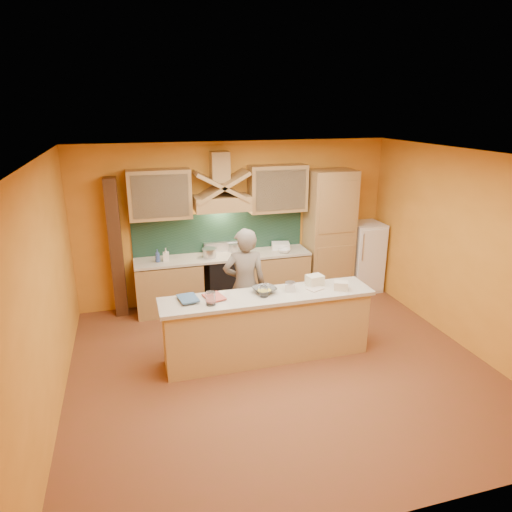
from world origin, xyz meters
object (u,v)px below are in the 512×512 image
object	(u,v)px
person	(245,286)
stove	(224,281)
fridge	(364,257)
kitchen_scale	(290,287)
mixing_bowl	(264,290)

from	to	relation	value
person	stove	bearing A→B (deg)	-83.04
person	fridge	bearing A→B (deg)	-148.29
person	kitchen_scale	xyz separation A→B (m)	(0.50, -0.54, 0.13)
fridge	mixing_bowl	bearing A→B (deg)	-144.16
fridge	person	world-z (taller)	person
kitchen_scale	mixing_bowl	world-z (taller)	kitchen_scale
kitchen_scale	fridge	bearing A→B (deg)	61.13
fridge	kitchen_scale	distance (m)	2.87
person	mixing_bowl	size ratio (longest dim) A/B	5.60
person	kitchen_scale	size ratio (longest dim) A/B	13.19
kitchen_scale	mixing_bowl	size ratio (longest dim) A/B	0.42
kitchen_scale	mixing_bowl	bearing A→B (deg)	-163.91
stove	fridge	world-z (taller)	fridge
person	mixing_bowl	bearing A→B (deg)	111.36
kitchen_scale	mixing_bowl	xyz separation A→B (m)	(-0.36, 0.03, -0.02)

